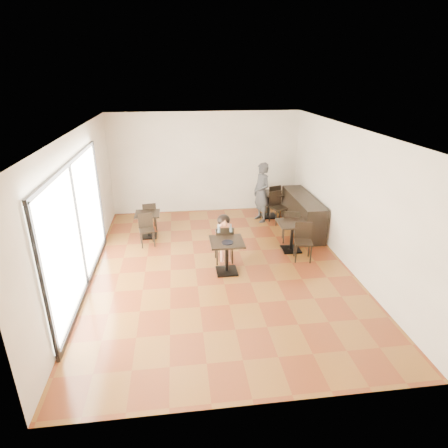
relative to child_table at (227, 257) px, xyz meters
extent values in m
cube|color=brown|center=(-0.12, 0.24, -0.40)|extent=(6.00, 8.00, 0.01)
cube|color=white|center=(-0.12, 0.24, 2.80)|extent=(6.00, 8.00, 0.01)
cube|color=silver|center=(-0.12, 4.24, 1.20)|extent=(6.00, 0.01, 3.20)
cube|color=silver|center=(-0.12, -3.76, 1.20)|extent=(6.00, 0.01, 3.20)
cube|color=silver|center=(-3.12, 0.24, 1.20)|extent=(0.01, 8.00, 3.20)
cube|color=silver|center=(2.88, 0.24, 1.20)|extent=(0.01, 8.00, 3.20)
cube|color=white|center=(-3.09, -0.26, 1.00)|extent=(0.04, 4.50, 2.60)
cylinder|color=black|center=(0.00, -0.10, 0.40)|extent=(0.27, 0.27, 0.02)
imported|color=#37383C|center=(1.48, 3.08, 0.52)|extent=(0.63, 0.77, 1.82)
cube|color=black|center=(2.53, 2.24, 0.10)|extent=(0.60, 2.40, 1.00)
camera|label=1|loc=(-1.03, -7.55, 3.92)|focal=30.00mm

